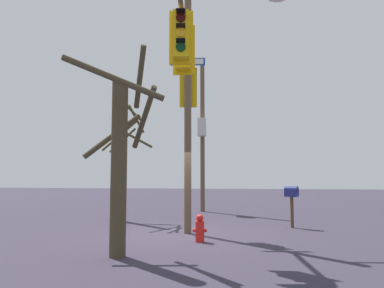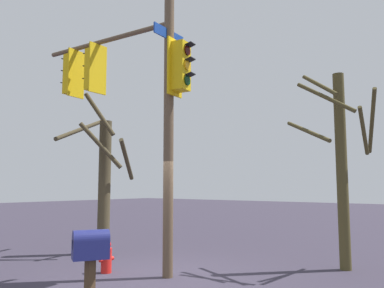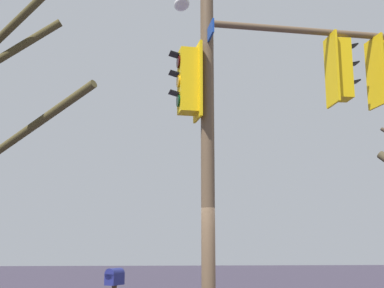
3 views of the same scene
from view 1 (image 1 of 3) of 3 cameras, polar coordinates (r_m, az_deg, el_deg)
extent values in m
plane|color=#322C3A|center=(11.28, -1.85, -14.02)|extent=(80.00, 80.00, 0.00)
cylinder|color=brown|center=(11.59, -0.66, 6.45)|extent=(0.22, 0.22, 8.13)
cylinder|color=brown|center=(10.11, -1.23, 17.82)|extent=(0.52, 4.08, 0.12)
cube|color=gold|center=(9.48, -1.39, 14.86)|extent=(0.37, 0.31, 1.10)
cube|color=gold|center=(9.64, -1.26, 14.51)|extent=(0.56, 0.06, 1.30)
cylinder|color=#2F0403|center=(9.45, -1.51, 17.13)|extent=(0.22, 0.04, 0.22)
cube|color=black|center=(9.43, -1.56, 17.98)|extent=(0.22, 0.17, 0.06)
cylinder|color=#F2A814|center=(9.33, -1.51, 15.20)|extent=(0.22, 0.04, 0.22)
cube|color=black|center=(9.30, -1.57, 16.05)|extent=(0.22, 0.17, 0.06)
cylinder|color=black|center=(9.21, -1.52, 13.21)|extent=(0.22, 0.04, 0.22)
cube|color=black|center=(9.18, -1.57, 14.07)|extent=(0.22, 0.17, 0.06)
cylinder|color=brown|center=(9.71, -1.38, 18.32)|extent=(0.04, 0.04, 0.15)
cube|color=gold|center=(8.70, -1.74, 16.73)|extent=(0.40, 0.34, 1.10)
cube|color=gold|center=(8.86, -1.70, 16.33)|extent=(0.56, 0.11, 1.30)
cylinder|color=#2F0403|center=(8.68, -1.77, 19.22)|extent=(0.22, 0.06, 0.22)
cube|color=black|center=(8.66, -1.78, 20.15)|extent=(0.23, 0.19, 0.06)
cylinder|color=#F2A814|center=(8.55, -1.77, 17.15)|extent=(0.22, 0.06, 0.22)
cube|color=black|center=(8.52, -1.79, 18.08)|extent=(0.23, 0.19, 0.06)
cylinder|color=black|center=(8.42, -1.78, 15.00)|extent=(0.22, 0.06, 0.22)
cube|color=black|center=(8.39, -1.80, 15.95)|extent=(0.23, 0.19, 0.06)
cylinder|color=brown|center=(8.95, -1.72, 20.45)|extent=(0.04, 0.04, 0.15)
cube|color=gold|center=(12.03, -0.58, 8.67)|extent=(0.40, 0.35, 1.10)
cube|color=gold|center=(11.86, -0.58, 8.86)|extent=(0.56, 0.12, 1.30)
cylinder|color=#2F0403|center=(12.27, -0.57, 10.02)|extent=(0.22, 0.06, 0.22)
cube|color=black|center=(12.38, -0.57, 10.47)|extent=(0.23, 0.19, 0.06)
cylinder|color=#F2A814|center=(12.19, -0.57, 8.48)|extent=(0.22, 0.06, 0.22)
cube|color=black|center=(12.29, -0.57, 8.94)|extent=(0.23, 0.19, 0.06)
cylinder|color=black|center=(12.11, -0.57, 6.92)|extent=(0.22, 0.06, 0.22)
cube|color=black|center=(12.21, -0.57, 7.40)|extent=(0.23, 0.19, 0.06)
cube|color=navy|center=(11.93, -0.65, 12.78)|extent=(1.10, 0.12, 0.24)
cube|color=white|center=(11.91, -0.66, 12.81)|extent=(1.00, 0.09, 0.18)
cylinder|color=brown|center=(18.39, 1.65, 1.50)|extent=(0.22, 0.22, 7.71)
cube|color=silver|center=(18.07, 1.56, 2.65)|extent=(0.42, 0.52, 0.89)
cylinder|color=red|center=(10.02, 1.24, -13.56)|extent=(0.24, 0.24, 0.55)
sphere|color=red|center=(9.97, 1.23, -11.54)|extent=(0.20, 0.20, 0.20)
cylinder|color=red|center=(10.03, 0.42, -13.39)|extent=(0.10, 0.09, 0.09)
cylinder|color=red|center=(10.00, 2.06, -13.41)|extent=(0.10, 0.09, 0.09)
cube|color=#4C3823|center=(13.11, 15.41, -10.27)|extent=(0.10, 0.10, 1.05)
cube|color=navy|center=(13.06, 15.35, -7.45)|extent=(0.50, 0.42, 0.24)
cylinder|color=navy|center=(13.06, 15.33, -6.93)|extent=(0.50, 0.42, 0.24)
cylinder|color=#4A4223|center=(14.82, -11.23, -2.64)|extent=(0.27, 0.27, 4.71)
cylinder|color=#4A4223|center=(15.62, -11.23, 1.35)|extent=(1.43, 0.61, 1.37)
cylinder|color=#4A4223|center=(14.68, -8.71, 3.87)|extent=(0.30, 1.43, 0.94)
cylinder|color=#4A4223|center=(14.62, -9.61, 5.34)|extent=(0.69, 1.09, 0.79)
cylinder|color=#4A4223|center=(14.16, -9.17, 1.07)|extent=(1.18, 1.50, 0.75)
cylinder|color=#4A4223|center=(15.40, -10.81, 0.58)|extent=(1.11, 0.25, 1.06)
cylinder|color=#443B27|center=(8.25, -11.40, -3.64)|extent=(0.36, 0.36, 3.89)
cylinder|color=#443B27|center=(8.61, -8.18, 10.28)|extent=(0.55, 0.94, 1.31)
cylinder|color=#443B27|center=(8.55, -7.53, 4.03)|extent=(0.87, 1.08, 1.34)
cylinder|color=#443B27|center=(8.93, -12.34, 1.28)|extent=(1.23, 0.87, 1.16)
cylinder|color=#443B27|center=(7.51, -12.23, 10.08)|extent=(2.04, 0.52, 0.93)
camera|label=2|loc=(17.74, 23.75, -3.99)|focal=36.91mm
camera|label=3|loc=(15.59, -31.35, -3.73)|focal=47.35mm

